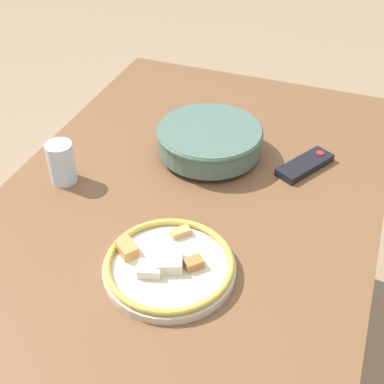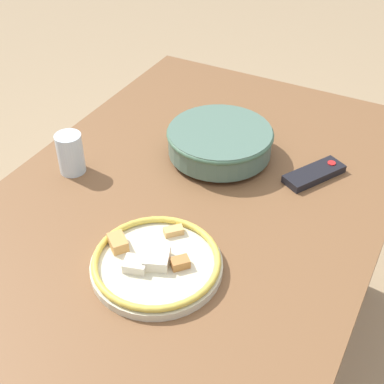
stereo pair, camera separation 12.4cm
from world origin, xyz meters
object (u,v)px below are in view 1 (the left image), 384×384
Objects in this scene: food_plate at (169,265)px; tv_remote at (305,165)px; noodle_bowl at (210,139)px; drinking_glass at (61,163)px.

tv_remote is (-0.46, 0.19, -0.01)m from food_plate.
drinking_glass is at bearing -52.41° from noodle_bowl.
tv_remote is at bearing 157.25° from food_plate.
food_plate is at bearing 61.98° from drinking_glass.
food_plate is (0.43, 0.06, -0.03)m from noodle_bowl.
noodle_bowl is 2.60× the size of drinking_glass.
noodle_bowl is at bearing 127.59° from drinking_glass.
food_plate is at bearing -83.22° from tv_remote.
noodle_bowl is 0.26m from tv_remote.
drinking_glass is at bearing -118.02° from food_plate.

